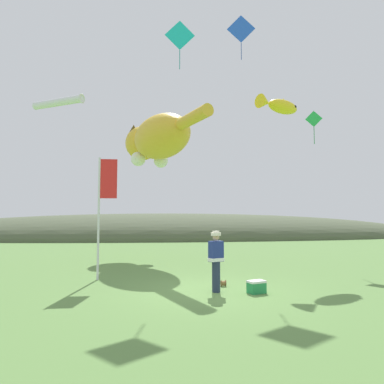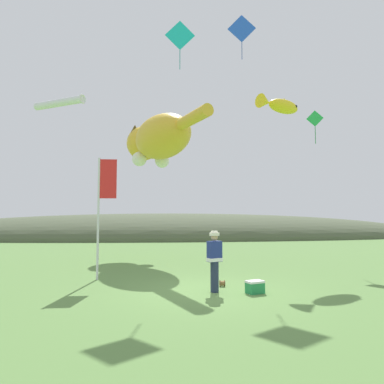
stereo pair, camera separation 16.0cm
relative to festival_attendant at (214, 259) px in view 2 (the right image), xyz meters
name	(u,v)px [view 2 (the right image)]	position (x,y,z in m)	size (l,w,h in m)	color
ground_plane	(205,291)	(-0.26, 0.14, -0.95)	(120.00, 120.00, 0.00)	#5B8442
distant_hill_ridge	(172,237)	(-0.26, 26.80, -0.95)	(58.40, 14.92, 5.06)	#4C563D
festival_attendant	(214,259)	(0.00, 0.00, 0.00)	(0.49, 0.41, 1.77)	#232D47
kite_spool	(222,283)	(0.37, 0.76, -0.85)	(0.16, 0.20, 0.20)	olive
picnic_cooler	(255,287)	(1.13, -0.26, -0.77)	(0.57, 0.48, 0.36)	#268C4C
festival_banner_pole	(103,199)	(-3.62, 2.33, 1.86)	(0.66, 0.08, 4.29)	silver
kite_giant_cat	(158,140)	(-1.73, 8.99, 5.55)	(4.29, 8.62, 2.76)	gold
kite_fish_windsock	(279,105)	(3.90, 5.02, 6.39)	(2.45, 1.72, 0.75)	yellow
kite_tube_streamer	(59,103)	(-6.38, 6.38, 6.64)	(2.71, 1.72, 0.44)	white
kite_diamond_green	(315,119)	(6.35, 6.59, 6.27)	(0.80, 0.32, 1.75)	green
kite_diamond_teal	(180,36)	(-0.74, 4.84, 9.40)	(1.37, 0.07, 2.27)	#19BFBF
kite_diamond_blue	(242,29)	(2.49, 6.39, 10.78)	(1.43, 0.26, 2.34)	blue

